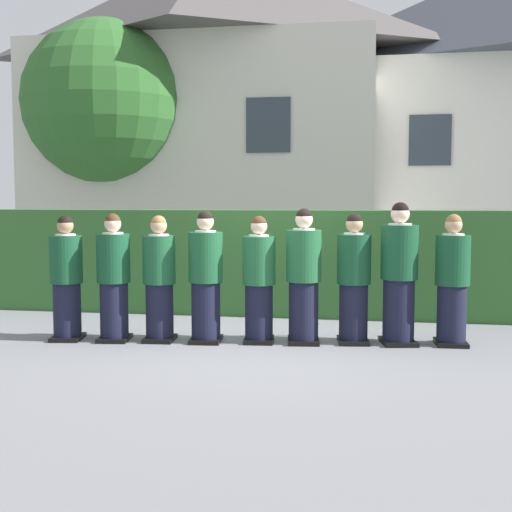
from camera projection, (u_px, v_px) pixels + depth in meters
The scene contains 14 objects.
ground_plane at pixel (256, 342), 8.24m from camera, with size 60.00×60.00×0.00m, color slate.
student_front_row_0 at pixel (67, 281), 8.33m from camera, with size 0.42×0.52×1.54m.
student_front_row_1 at pixel (114, 280), 8.28m from camera, with size 0.41×0.49×1.56m.
student_front_row_2 at pixel (159, 282), 8.26m from camera, with size 0.40×0.50×1.54m.
student_front_row_3 at pixel (206, 280), 8.20m from camera, with size 0.41×0.49×1.59m.
student_front_row_4 at pixel (259, 282), 8.19m from camera, with size 0.40×0.51×1.53m.
student_front_row_5 at pixel (304, 279), 8.14m from camera, with size 0.43×0.51×1.62m.
student_front_row_6 at pixel (354, 282), 8.14m from camera, with size 0.42×0.49×1.56m.
student_front_row_7 at pixel (399, 277), 8.08m from camera, with size 0.48×0.57×1.70m.
student_front_row_8 at pixel (452, 283), 8.02m from camera, with size 0.41×0.46×1.56m.
hedge at pixel (279, 262), 10.21m from camera, with size 13.09×0.70×1.57m.
school_building_main at pixel (501, 116), 16.25m from camera, with size 8.41×3.97×7.26m.
school_building_annex at pixel (211, 110), 16.06m from camera, with size 8.14×4.68×7.51m.
oak_tree_left at pixel (105, 103), 14.51m from camera, with size 3.49×3.49×5.55m.
Camera 1 is at (1.39, -8.01, 1.72)m, focal length 47.60 mm.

